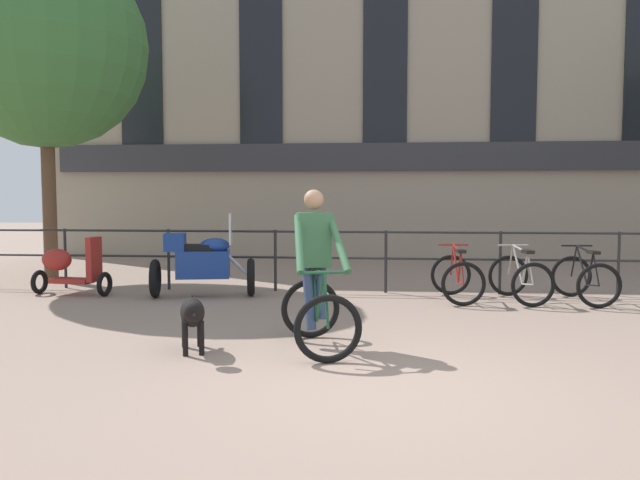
{
  "coord_description": "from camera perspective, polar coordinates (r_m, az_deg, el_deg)",
  "views": [
    {
      "loc": [
        -0.1,
        -5.25,
        1.64
      ],
      "look_at": [
        -0.88,
        2.86,
        1.05
      ],
      "focal_mm": 35.0,
      "sensor_mm": 36.0,
      "label": 1
    }
  ],
  "objects": [
    {
      "name": "parked_scooter",
      "position": [
        11.0,
        -21.98,
        -2.32
      ],
      "size": [
        1.32,
        0.55,
        0.96
      ],
      "rotation": [
        0.0,
        0.0,
        1.45
      ],
      "color": "black",
      "rests_on": "ground_plane"
    },
    {
      "name": "parked_bicycle_mid_right",
      "position": [
        10.36,
        23.04,
        -3.3
      ],
      "size": [
        0.74,
        1.16,
        0.86
      ],
      "rotation": [
        0.0,
        0.0,
        3.22
      ],
      "color": "black",
      "rests_on": "ground_plane"
    },
    {
      "name": "cyclist_with_bike",
      "position": [
        6.71,
        -0.33,
        -3.36
      ],
      "size": [
        0.97,
        1.31,
        1.7
      ],
      "rotation": [
        0.0,
        0.0,
        0.27
      ],
      "color": "black",
      "rests_on": "ground_plane"
    },
    {
      "name": "dog",
      "position": [
        6.63,
        -11.56,
        -6.63
      ],
      "size": [
        0.46,
        0.99,
        0.6
      ],
      "rotation": [
        0.0,
        0.0,
        0.34
      ],
      "color": "black",
      "rests_on": "ground_plane"
    },
    {
      "name": "tree_canalside_left",
      "position": [
        13.39,
        -23.88,
        15.86
      ],
      "size": [
        3.84,
        3.84,
        6.37
      ],
      "color": "brown",
      "rests_on": "ground_plane"
    },
    {
      "name": "parked_bicycle_mid_left",
      "position": [
        10.11,
        17.83,
        -3.34
      ],
      "size": [
        0.81,
        1.19,
        0.86
      ],
      "rotation": [
        0.0,
        0.0,
        3.28
      ],
      "color": "black",
      "rests_on": "ground_plane"
    },
    {
      "name": "parked_bicycle_near_lamp",
      "position": [
        9.95,
        12.4,
        -3.36
      ],
      "size": [
        0.73,
        1.15,
        0.86
      ],
      "rotation": [
        0.0,
        0.0,
        3.21
      ],
      "color": "black",
      "rests_on": "ground_plane"
    },
    {
      "name": "ground_plane",
      "position": [
        5.5,
        6.48,
        -13.23
      ],
      "size": [
        60.0,
        60.0,
        0.0
      ],
      "primitive_type": "plane",
      "color": "gray"
    },
    {
      "name": "building_facade",
      "position": [
        16.56,
        5.97,
        15.36
      ],
      "size": [
        18.0,
        0.72,
        9.78
      ],
      "color": "gray",
      "rests_on": "ground_plane"
    },
    {
      "name": "parked_motorcycle",
      "position": [
        10.18,
        -10.72,
        -2.01
      ],
      "size": [
        1.73,
        0.93,
        1.35
      ],
      "rotation": [
        0.0,
        0.0,
        1.77
      ],
      "color": "black",
      "rests_on": "ground_plane"
    },
    {
      "name": "canal_railing",
      "position": [
        10.49,
        6.04,
        -0.98
      ],
      "size": [
        15.05,
        0.05,
        1.05
      ],
      "color": "#232326",
      "rests_on": "ground_plane"
    }
  ]
}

